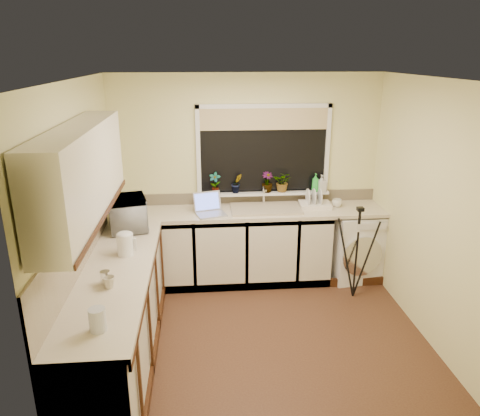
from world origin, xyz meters
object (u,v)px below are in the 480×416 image
Objects in this scene: soap_bottle_green at (315,183)px; cup_left at (109,282)px; laptop at (209,208)px; plant_c at (267,182)px; plant_b at (237,183)px; cup_back at (337,203)px; glass_jug at (98,320)px; microwave at (128,213)px; tripod at (356,253)px; dish_rack at (315,205)px; soap_bottle_clear at (321,183)px; steel_jar at (105,278)px; plant_a at (215,183)px; plant_d at (283,182)px; kettle at (125,245)px; washing_machine at (354,245)px.

soap_bottle_green is 2.91m from cup_left.
laptop is 0.80m from plant_c.
cup_back is at bearing -8.96° from plant_b.
microwave is (-0.07, 1.93, 0.07)m from glass_jug.
tripod is at bearing -30.34° from plant_b.
glass_jug is at bearing -152.22° from tripod.
soap_bottle_clear reaches higher than dish_rack.
laptop is at bearing 62.06° from steel_jar.
microwave reaches higher than laptop.
plant_a is at bearing 58.62° from laptop.
soap_bottle_green is at bearing -3.13° from plant_c.
tripod is 4.33× the size of plant_d.
plant_d is 2.47× the size of cup_left.
plant_b is 2.35× the size of cup_left.
dish_rack is 1.78× the size of soap_bottle_clear.
plant_b is at bearing 139.92° from tripod.
soap_bottle_green is (0.03, 0.15, 0.24)m from dish_rack.
microwave is 1.38m from plant_b.
soap_bottle_green is at bearing 42.94° from cup_left.
dish_rack is at bearing 41.04° from cup_left.
kettle is 1.79m from plant_b.
plant_a is 2.19m from cup_left.
glass_jug is at bearing -86.44° from cup_left.
cup_left is at bearing -130.78° from plant_d.
plant_d reaches higher than washing_machine.
laptop is 1.75× the size of soap_bottle_green.
glass_jug is 0.29× the size of microwave.
kettle is 0.84× the size of plant_b.
plant_d is 0.70m from cup_back.
glass_jug is 0.69× the size of plant_b.
laptop is at bearing 53.91° from kettle.
plant_c is 1.00× the size of plant_d.
tripod is 9.19× the size of cup_back.
cup_back is (-0.23, 0.06, 0.53)m from washing_machine.
soap_bottle_green reaches higher than cup_back.
soap_bottle_green is at bearing 32.95° from kettle.
plant_c is 1.21× the size of soap_bottle_clear.
laptop is at bearing -138.64° from plant_b.
glass_jug reaches higher than cup_left.
steel_jar is (-2.13, -1.75, 0.03)m from dish_rack.
soap_bottle_green is at bearing -4.32° from plant_d.
tripod is at bearing 27.17° from cup_left.
glass_jug is at bearing -108.63° from plant_a.
tripod is 1.01m from soap_bottle_green.
soap_bottle_clear is (1.37, 0.27, 0.19)m from laptop.
glass_jug is 1.51× the size of steel_jar.
cup_left is at bearing -137.06° from soap_bottle_green.
cup_back reaches higher than washing_machine.
kettle is (-0.79, -1.08, 0.04)m from laptop.
steel_jar is 0.48× the size of soap_bottle_green.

